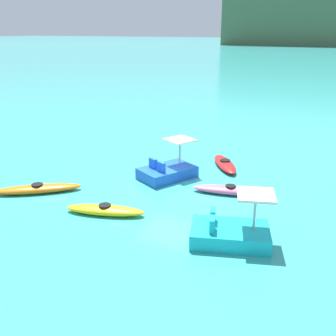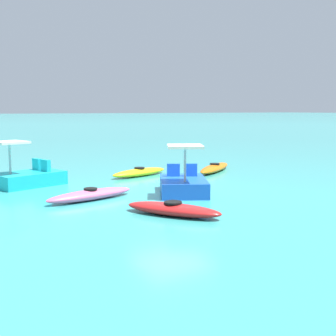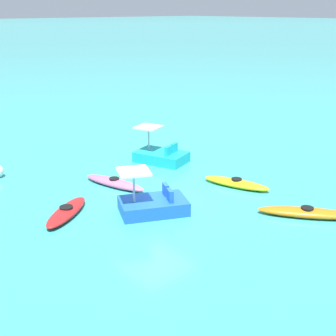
# 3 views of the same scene
# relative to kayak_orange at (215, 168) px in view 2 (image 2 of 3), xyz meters

# --- Properties ---
(ground_plane) EXTENTS (600.00, 600.00, 0.00)m
(ground_plane) POSITION_rel_kayak_orange_xyz_m (4.27, 3.48, -0.16)
(ground_plane) COLOR #38ADA8
(kayak_orange) EXTENTS (3.17, 2.66, 0.37)m
(kayak_orange) POSITION_rel_kayak_orange_xyz_m (0.00, 0.00, 0.00)
(kayak_orange) COLOR orange
(kayak_orange) RESTS_ON ground_plane
(kayak_pink) EXTENTS (3.10, 1.34, 0.37)m
(kayak_pink) POSITION_rel_kayak_orange_xyz_m (7.06, 3.33, 0.00)
(kayak_pink) COLOR pink
(kayak_pink) RESTS_ON ground_plane
(kayak_red) EXTENTS (2.15, 2.69, 0.37)m
(kayak_red) POSITION_rel_kayak_orange_xyz_m (5.82, 6.33, 0.00)
(kayak_red) COLOR red
(kayak_red) RESTS_ON ground_plane
(kayak_yellow) EXTENTS (2.95, 1.50, 0.37)m
(kayak_yellow) POSITION_rel_kayak_orange_xyz_m (3.59, -0.40, 0.00)
(kayak_yellow) COLOR yellow
(kayak_yellow) RESTS_ON ground_plane
(pedal_boat_blue) EXTENTS (2.42, 2.82, 1.68)m
(pedal_boat_blue) POSITION_rel_kayak_orange_xyz_m (3.99, 3.83, 0.17)
(pedal_boat_blue) COLOR blue
(pedal_boat_blue) RESTS_ON ground_plane
(pedal_boat_cyan) EXTENTS (2.75, 2.18, 1.68)m
(pedal_boat_cyan) POSITION_rel_kayak_orange_xyz_m (8.20, -0.27, 0.17)
(pedal_boat_cyan) COLOR #19B7C6
(pedal_boat_cyan) RESTS_ON ground_plane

